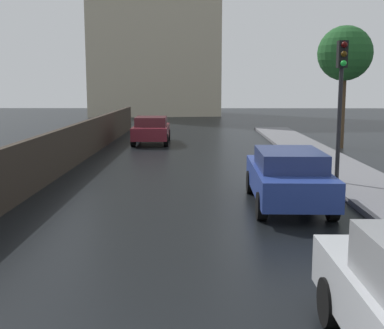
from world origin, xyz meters
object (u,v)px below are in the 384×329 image
(car_maroon_near_kerb, at_px, (151,130))
(car_blue_mid_road, at_px, (288,176))
(traffic_light, at_px, (341,85))
(street_tree_near, at_px, (345,54))

(car_maroon_near_kerb, xyz_separation_m, car_blue_mid_road, (4.53, -13.08, 0.03))
(car_blue_mid_road, distance_m, traffic_light, 3.67)
(car_maroon_near_kerb, bearing_deg, street_tree_near, 168.22)
(car_blue_mid_road, xyz_separation_m, street_tree_near, (4.50, 11.40, 3.58))
(car_maroon_near_kerb, distance_m, car_blue_mid_road, 13.85)
(car_blue_mid_road, bearing_deg, car_maroon_near_kerb, 110.13)
(car_blue_mid_road, xyz_separation_m, traffic_light, (1.83, 2.29, 2.20))
(car_maroon_near_kerb, relative_size, street_tree_near, 0.69)
(traffic_light, bearing_deg, car_blue_mid_road, -128.64)
(traffic_light, bearing_deg, street_tree_near, 73.69)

